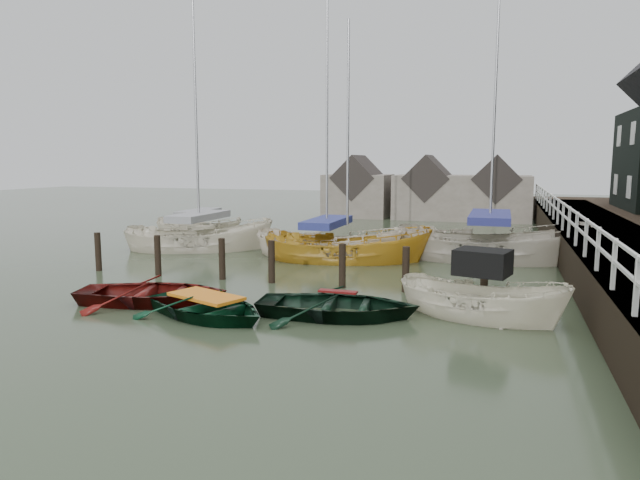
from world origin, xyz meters
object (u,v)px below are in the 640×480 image
(rowboat_red, at_px, (153,303))
(rowboat_green, at_px, (207,317))
(sailboat_e, at_px, (199,236))
(sailboat_d, at_px, (488,259))
(rowboat_dkgreen, at_px, (338,317))
(motorboat, at_px, (480,315))
(sailboat_a, at_px, (200,248))
(sailboat_c, at_px, (347,260))
(sailboat_b, at_px, (327,256))

(rowboat_red, height_order, rowboat_green, rowboat_red)
(rowboat_red, bearing_deg, sailboat_e, 9.65)
(rowboat_red, bearing_deg, sailboat_d, -55.81)
(rowboat_dkgreen, relative_size, motorboat, 0.90)
(rowboat_green, bearing_deg, rowboat_red, 90.25)
(rowboat_dkgreen, distance_m, sailboat_a, 12.56)
(sailboat_e, bearing_deg, rowboat_green, -136.91)
(sailboat_c, xyz_separation_m, sailboat_d, (5.40, 1.84, 0.05))
(sailboat_d, bearing_deg, sailboat_e, 80.86)
(rowboat_red, bearing_deg, sailboat_a, 7.13)
(sailboat_a, xyz_separation_m, sailboat_b, (6.06, -0.26, 0.00))
(motorboat, bearing_deg, sailboat_e, 66.25)
(sailboat_c, relative_size, sailboat_e, 1.00)
(sailboat_b, bearing_deg, rowboat_red, 166.89)
(rowboat_dkgreen, distance_m, sailboat_e, 16.80)
(sailboat_b, bearing_deg, sailboat_d, -75.28)
(sailboat_b, bearing_deg, rowboat_green, -179.33)
(sailboat_b, distance_m, sailboat_d, 6.54)
(sailboat_d, bearing_deg, rowboat_green, 149.74)
(rowboat_dkgreen, height_order, sailboat_d, sailboat_d)
(rowboat_dkgreen, distance_m, sailboat_c, 8.31)
(rowboat_red, distance_m, sailboat_d, 13.45)
(motorboat, distance_m, sailboat_b, 9.98)
(motorboat, xyz_separation_m, sailboat_c, (-5.42, 7.20, -0.09))
(sailboat_a, distance_m, sailboat_d, 12.50)
(rowboat_dkgreen, xyz_separation_m, sailboat_a, (-8.97, 8.78, 0.06))
(sailboat_a, xyz_separation_m, sailboat_e, (-2.19, 3.77, 0.00))
(sailboat_a, distance_m, sailboat_c, 7.08)
(motorboat, distance_m, sailboat_d, 9.04)
(sailboat_d, relative_size, sailboat_e, 1.15)
(motorboat, xyz_separation_m, sailboat_d, (-0.02, 9.04, -0.04))
(motorboat, bearing_deg, sailboat_a, 72.42)
(sailboat_b, xyz_separation_m, sailboat_e, (-8.24, 4.02, 0.00))
(sailboat_c, bearing_deg, rowboat_dkgreen, -177.41)
(rowboat_green, height_order, motorboat, motorboat)
(rowboat_green, relative_size, sailboat_b, 0.33)
(sailboat_a, height_order, sailboat_d, sailboat_a)
(sailboat_a, relative_size, sailboat_c, 1.15)
(rowboat_green, relative_size, sailboat_e, 0.36)
(rowboat_dkgreen, bearing_deg, motorboat, -82.68)
(rowboat_green, xyz_separation_m, rowboat_dkgreen, (3.20, 1.06, 0.00))
(motorboat, bearing_deg, sailboat_d, 14.91)
(rowboat_red, distance_m, sailboat_e, 14.04)
(sailboat_b, relative_size, sailboat_d, 0.95)
(motorboat, xyz_separation_m, sailboat_b, (-6.41, 7.64, -0.03))
(rowboat_red, height_order, sailboat_d, sailboat_d)
(rowboat_green, bearing_deg, sailboat_c, 13.59)
(sailboat_c, bearing_deg, rowboat_red, 146.87)
(sailboat_b, relative_size, sailboat_c, 1.10)
(rowboat_red, xyz_separation_m, sailboat_b, (2.42, 8.75, 0.06))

